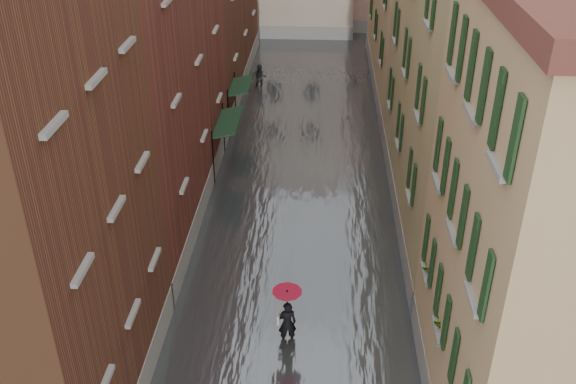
# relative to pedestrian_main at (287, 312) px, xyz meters

# --- Properties ---
(ground) EXTENTS (120.00, 120.00, 0.00)m
(ground) POSITION_rel_pedestrian_main_xyz_m (0.08, -0.77, -1.25)
(ground) COLOR #5A5A5D
(ground) RESTS_ON ground
(floodwater) EXTENTS (10.00, 60.00, 0.20)m
(floodwater) POSITION_rel_pedestrian_main_xyz_m (0.08, 12.23, -1.15)
(floodwater) COLOR #4D5155
(floodwater) RESTS_ON ground
(building_left_mid) EXTENTS (6.00, 14.00, 12.50)m
(building_left_mid) POSITION_rel_pedestrian_main_xyz_m (-6.92, 8.23, 5.00)
(building_left_mid) COLOR brown
(building_left_mid) RESTS_ON ground
(building_right_mid) EXTENTS (6.00, 14.00, 13.00)m
(building_right_mid) POSITION_rel_pedestrian_main_xyz_m (7.08, 8.23, 5.25)
(building_right_mid) COLOR tan
(building_right_mid) RESTS_ON ground
(awning_near) EXTENTS (1.09, 3.34, 2.80)m
(awning_near) POSITION_rel_pedestrian_main_xyz_m (-3.41, 11.59, 1.22)
(awning_near) COLOR #15301C
(awning_near) RESTS_ON ground
(awning_far) EXTENTS (1.09, 2.71, 2.80)m
(awning_far) POSITION_rel_pedestrian_main_xyz_m (-3.41, 16.32, 1.21)
(awning_far) COLOR #15301C
(awning_far) RESTS_ON ground
(window_planters) EXTENTS (0.59, 5.79, 0.84)m
(window_planters) POSITION_rel_pedestrian_main_xyz_m (4.20, -2.71, 2.26)
(window_planters) COLOR #975631
(window_planters) RESTS_ON ground
(pedestrian_main) EXTENTS (0.94, 0.94, 2.06)m
(pedestrian_main) POSITION_rel_pedestrian_main_xyz_m (0.00, 0.00, 0.00)
(pedestrian_main) COLOR black
(pedestrian_main) RESTS_ON ground
(pedestrian_far) EXTENTS (0.87, 0.74, 1.59)m
(pedestrian_far) POSITION_rel_pedestrian_main_xyz_m (-2.93, 22.39, -0.46)
(pedestrian_far) COLOR black
(pedestrian_far) RESTS_ON ground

